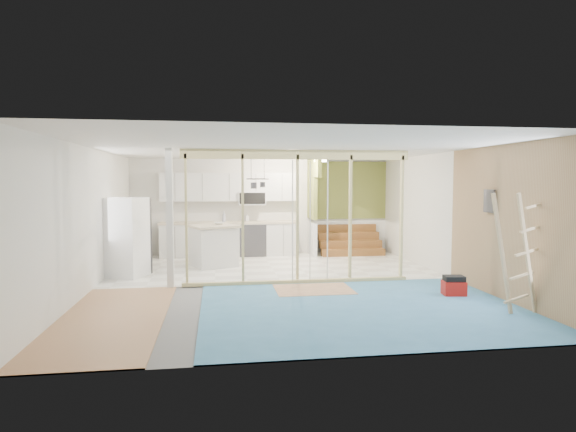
{
  "coord_description": "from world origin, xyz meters",
  "views": [
    {
      "loc": [
        -1.24,
        -9.1,
        1.97
      ],
      "look_at": [
        0.21,
        0.6,
        1.28
      ],
      "focal_mm": 30.0,
      "sensor_mm": 36.0,
      "label": 1
    }
  ],
  "objects": [
    {
      "name": "sheathing_panel",
      "position": [
        3.48,
        -2.0,
        1.3
      ],
      "size": [
        0.02,
        4.0,
        2.6
      ],
      "primitive_type": "cube",
      "color": "tan",
      "rests_on": "room"
    },
    {
      "name": "floor_overlays",
      "position": [
        0.07,
        0.06,
        0.01
      ],
      "size": [
        7.0,
        8.0,
        0.03
      ],
      "color": "white",
      "rests_on": "room"
    },
    {
      "name": "stud_frame",
      "position": [
        -0.24,
        -0.0,
        1.59
      ],
      "size": [
        4.66,
        0.14,
        2.6
      ],
      "color": "#DDCE87",
      "rests_on": "room"
    },
    {
      "name": "ladder",
      "position": [
        3.15,
        -2.65,
        0.92
      ],
      "size": [
        0.97,
        0.11,
        1.81
      ],
      "rotation": [
        0.0,
        0.0,
        0.16
      ],
      "color": "tan",
      "rests_on": "room"
    },
    {
      "name": "base_cabinets",
      "position": [
        -1.61,
        3.36,
        0.47
      ],
      "size": [
        4.45,
        2.24,
        0.93
      ],
      "color": "silver",
      "rests_on": "room"
    },
    {
      "name": "room",
      "position": [
        0.0,
        0.0,
        1.3
      ],
      "size": [
        7.01,
        8.01,
        2.61
      ],
      "color": "slate",
      "rests_on": "ground"
    },
    {
      "name": "ceiling_light",
      "position": [
        1.4,
        3.0,
        2.54
      ],
      "size": [
        0.32,
        0.32,
        0.08
      ],
      "primitive_type": "cylinder",
      "color": "#FFEABF",
      "rests_on": "room"
    },
    {
      "name": "fridge",
      "position": [
        -3.09,
        1.18,
        0.83
      ],
      "size": [
        0.94,
        0.91,
        1.66
      ],
      "rotation": [
        0.0,
        0.0,
        -0.37
      ],
      "color": "white",
      "rests_on": "room"
    },
    {
      "name": "soap_bottle_b",
      "position": [
        -0.44,
        3.82,
        1.03
      ],
      "size": [
        0.12,
        0.12,
        0.21
      ],
      "primitive_type": "imported",
      "rotation": [
        0.0,
        0.0,
        0.39
      ],
      "color": "silver",
      "rests_on": "base_cabinets"
    },
    {
      "name": "toolbox",
      "position": [
        2.83,
        -1.38,
        0.17
      ],
      "size": [
        0.41,
        0.33,
        0.35
      ],
      "rotation": [
        0.0,
        0.0,
        -0.15
      ],
      "color": "#A4140F",
      "rests_on": "room"
    },
    {
      "name": "island",
      "position": [
        -1.32,
        2.18,
        0.49
      ],
      "size": [
        1.3,
        1.3,
        0.98
      ],
      "rotation": [
        0.0,
        0.0,
        0.37
      ],
      "color": "silver",
      "rests_on": "room"
    },
    {
      "name": "electrical_panel",
      "position": [
        3.43,
        -1.4,
        1.65
      ],
      "size": [
        0.04,
        0.3,
        0.4
      ],
      "primitive_type": "cube",
      "color": "#3D3C42",
      "rests_on": "room"
    },
    {
      "name": "bowl",
      "position": [
        -1.19,
        2.22,
        1.01
      ],
      "size": [
        0.27,
        0.27,
        0.06
      ],
      "primitive_type": "imported",
      "rotation": [
        0.0,
        0.0,
        -0.12
      ],
      "color": "white",
      "rests_on": "island"
    },
    {
      "name": "pot_rack",
      "position": [
        -0.31,
        1.89,
        2.0
      ],
      "size": [
        0.52,
        0.52,
        0.72
      ],
      "color": "black",
      "rests_on": "room"
    },
    {
      "name": "soap_bottle_a",
      "position": [
        -1.05,
        3.63,
        1.07
      ],
      "size": [
        0.14,
        0.14,
        0.28
      ],
      "primitive_type": "imported",
      "rotation": [
        0.0,
        0.0,
        -0.39
      ],
      "color": "#A4A7B6",
      "rests_on": "base_cabinets"
    },
    {
      "name": "upper_cabinets",
      "position": [
        -0.84,
        3.82,
        1.82
      ],
      "size": [
        3.6,
        0.41,
        0.85
      ],
      "color": "silver",
      "rests_on": "room"
    },
    {
      "name": "green_partition",
      "position": [
        2.04,
        3.66,
        0.94
      ],
      "size": [
        2.25,
        1.51,
        2.6
      ],
      "color": "olive",
      "rests_on": "room"
    }
  ]
}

